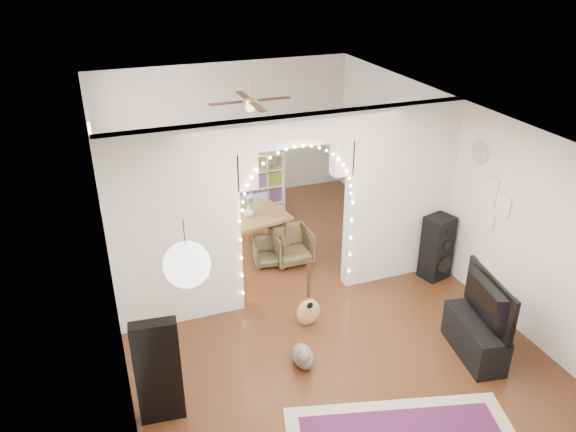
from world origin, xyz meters
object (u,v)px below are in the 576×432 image
object	(u,v)px
dining_chair_right	(291,246)
bookcase	(249,188)
acoustic_guitar	(308,302)
floor_speaker	(437,248)
dining_chair_left	(268,251)
media_console	(475,338)
dining_table	(249,220)

from	to	relation	value
dining_chair_right	bookcase	bearing A→B (deg)	97.20
acoustic_guitar	bookcase	size ratio (longest dim) A/B	0.64
bookcase	dining_chair_right	bearing A→B (deg)	-75.72
floor_speaker	dining_chair_left	distance (m)	2.62
media_console	dining_table	world-z (taller)	dining_table
acoustic_guitar	bookcase	xyz separation A→B (m)	(0.19, 3.32, 0.29)
dining_chair_right	acoustic_guitar	bearing A→B (deg)	-103.10
acoustic_guitar	dining_chair_left	distance (m)	1.75
dining_table	dining_chair_right	distance (m)	0.79
acoustic_guitar	dining_chair_left	world-z (taller)	acoustic_guitar
bookcase	dining_chair_left	world-z (taller)	bookcase
acoustic_guitar	dining_chair_left	xyz separation A→B (m)	(0.02, 1.74, -0.16)
acoustic_guitar	dining_table	distance (m)	2.05
floor_speaker	dining_chair_right	bearing A→B (deg)	131.84
media_console	floor_speaker	bearing A→B (deg)	81.13
acoustic_guitar	bookcase	distance (m)	3.34
dining_table	dining_chair_left	distance (m)	0.58
acoustic_guitar	dining_table	size ratio (longest dim) A/B	0.65
floor_speaker	bookcase	world-z (taller)	bookcase
floor_speaker	dining_table	size ratio (longest dim) A/B	0.77
dining_chair_left	acoustic_guitar	bearing A→B (deg)	-82.44
dining_chair_right	dining_chair_left	bearing A→B (deg)	170.39
floor_speaker	bookcase	bearing A→B (deg)	110.75
dining_table	dining_chair_right	world-z (taller)	dining_table
bookcase	dining_chair_left	bearing A→B (deg)	-88.80
bookcase	media_console	bearing A→B (deg)	-64.35
media_console	dining_chair_right	world-z (taller)	dining_chair_right
bookcase	dining_table	xyz separation A→B (m)	(-0.39, -1.30, 0.02)
bookcase	dining_chair_right	world-z (taller)	bookcase
bookcase	dining_chair_right	size ratio (longest dim) A/B	2.15
floor_speaker	dining_chair_left	size ratio (longest dim) A/B	2.14
dining_table	dining_chair_right	bearing A→B (deg)	-40.46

